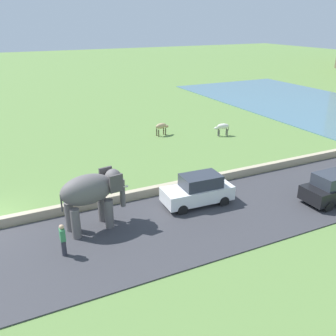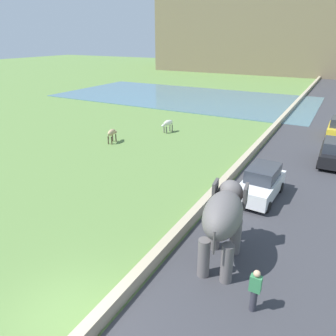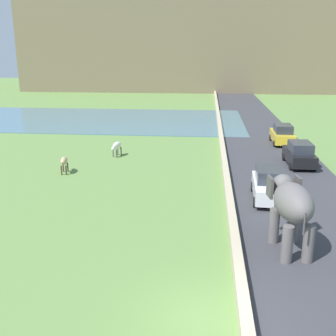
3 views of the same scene
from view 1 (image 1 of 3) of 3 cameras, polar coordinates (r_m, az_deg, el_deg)
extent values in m
cube|color=#38383D|center=(26.03, 23.66, -2.46)|extent=(7.00, 120.00, 0.06)
cube|color=tan|center=(27.00, 14.96, 0.12)|extent=(0.40, 110.00, 0.54)
cube|color=slate|center=(50.28, 20.36, 9.25)|extent=(36.00, 18.00, 0.08)
ellipsoid|color=#605B5B|center=(18.56, -12.25, -3.24)|extent=(1.76, 2.87, 1.50)
cylinder|color=#605B5B|center=(19.83, -10.04, -5.98)|extent=(0.44, 0.44, 1.60)
cylinder|color=#605B5B|center=(19.15, -8.99, -6.98)|extent=(0.44, 0.44, 1.60)
cylinder|color=#605B5B|center=(19.30, -14.81, -7.24)|extent=(0.44, 0.44, 1.60)
cylinder|color=#605B5B|center=(18.60, -13.91, -8.33)|extent=(0.44, 0.44, 1.60)
ellipsoid|color=#605B5B|center=(18.98, -8.36, -1.74)|extent=(1.12, 1.03, 1.10)
cube|color=#484444|center=(19.42, -9.50, -1.13)|extent=(0.22, 0.71, 0.90)
cube|color=#484444|center=(18.42, -7.91, -2.35)|extent=(0.22, 0.71, 0.90)
cylinder|color=#605B5B|center=(19.54, -6.97, -3.81)|extent=(0.28, 0.28, 1.50)
cone|color=silver|center=(19.50, -7.51, -2.43)|extent=(0.20, 0.57, 0.17)
cone|color=silver|center=(19.14, -6.91, -2.89)|extent=(0.20, 0.57, 0.17)
cylinder|color=#484444|center=(18.33, -15.99, -5.16)|extent=(0.08, 0.08, 0.90)
cylinder|color=#33333D|center=(17.66, -15.61, -11.72)|extent=(0.22, 0.22, 0.85)
cube|color=#388451|center=(17.29, -15.85, -9.77)|extent=(0.36, 0.22, 0.56)
sphere|color=tan|center=(17.09, -15.99, -8.66)|extent=(0.22, 0.22, 0.22)
cube|color=white|center=(21.34, 4.49, -3.88)|extent=(1.90, 4.08, 0.80)
cube|color=#2D333D|center=(21.11, 5.03, -1.96)|extent=(1.55, 2.27, 0.70)
cylinder|color=black|center=(20.35, 2.24, -6.45)|extent=(0.21, 0.61, 0.60)
cylinder|color=black|center=(21.65, 0.41, -4.58)|extent=(0.21, 0.61, 0.60)
cylinder|color=black|center=(21.48, 8.55, -5.08)|extent=(0.21, 0.61, 0.60)
cylinder|color=black|center=(22.72, 6.44, -3.40)|extent=(0.21, 0.61, 0.60)
cube|color=black|center=(23.69, 24.09, -3.13)|extent=(1.74, 4.02, 0.80)
cube|color=#2D333D|center=(23.26, 24.05, -1.56)|extent=(1.47, 2.22, 0.70)
cylinder|color=black|center=(23.39, 20.39, -3.96)|extent=(0.19, 0.60, 0.60)
cylinder|color=black|center=(22.47, 23.33, -5.51)|extent=(0.19, 0.60, 0.60)
ellipsoid|color=silver|center=(34.15, 8.41, 6.34)|extent=(0.71, 1.18, 0.50)
cylinder|color=#595753|center=(34.05, 7.83, 5.31)|extent=(0.10, 0.10, 0.65)
cylinder|color=#595753|center=(34.33, 7.67, 5.46)|extent=(0.10, 0.10, 0.65)
cylinder|color=#595753|center=(34.30, 9.05, 5.36)|extent=(0.10, 0.10, 0.65)
cylinder|color=#595753|center=(34.58, 8.88, 5.51)|extent=(0.10, 0.10, 0.65)
ellipsoid|color=silver|center=(34.00, 7.38, 6.05)|extent=(0.34, 0.45, 0.26)
cone|color=beige|center=(33.87, 7.44, 6.29)|extent=(0.04, 0.04, 0.12)
cone|color=beige|center=(34.03, 7.35, 6.37)|extent=(0.04, 0.04, 0.12)
cylinder|color=#595753|center=(34.39, 9.25, 6.05)|extent=(0.04, 0.04, 0.45)
ellipsoid|color=tan|center=(33.90, -1.07, 6.45)|extent=(0.64, 1.16, 0.50)
cylinder|color=#493D2C|center=(34.40, -0.69, 5.69)|extent=(0.10, 0.10, 0.65)
cylinder|color=#493D2C|center=(34.16, -0.38, 5.57)|extent=(0.10, 0.10, 0.65)
cylinder|color=#493D2C|center=(33.97, -1.74, 5.47)|extent=(0.10, 0.10, 0.65)
cylinder|color=#493D2C|center=(33.73, -1.44, 5.35)|extent=(0.10, 0.10, 0.65)
ellipsoid|color=tan|center=(34.30, -0.21, 6.38)|extent=(0.31, 0.44, 0.26)
cone|color=beige|center=(34.33, -0.30, 6.69)|extent=(0.04, 0.04, 0.12)
cone|color=beige|center=(34.19, -0.12, 6.63)|extent=(0.04, 0.04, 0.12)
cylinder|color=#493D2C|center=(33.65, -1.81, 5.97)|extent=(0.04, 0.04, 0.45)
camera|label=2|loc=(14.77, -50.61, 7.28)|focal=34.06mm
camera|label=3|loc=(23.42, -57.68, 7.37)|focal=43.57mm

